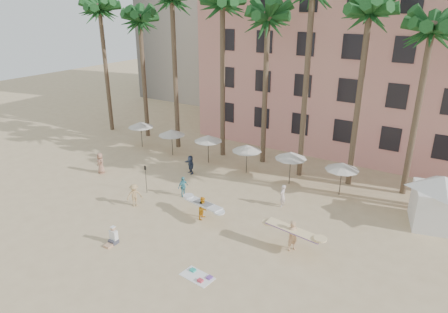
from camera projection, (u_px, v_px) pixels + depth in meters
ground at (158, 247)px, 23.78m from camera, size 120.00×120.00×0.00m
pink_hotel at (392, 65)px, 37.80m from camera, size 35.00×14.00×16.00m
palm_row at (283, 11)px, 30.60m from camera, size 44.40×5.40×16.30m
umbrella_row at (227, 143)px, 34.26m from camera, size 22.50×2.70×2.73m
cabana at (440, 197)px, 25.34m from camera, size 5.47×5.47×3.50m
beach_towel at (198, 276)px, 21.19m from camera, size 1.90×1.19×0.14m
carrier_yellow at (293, 234)px, 23.11m from camera, size 3.26×0.83×1.91m
carrier_white at (203, 207)px, 26.62m from camera, size 3.22×1.48×1.57m
beachgoers at (162, 178)px, 31.05m from camera, size 16.23×7.98×1.80m
paddle at (146, 176)px, 30.02m from camera, size 0.18×0.04×2.23m
seated_man at (113, 238)px, 23.98m from camera, size 0.49×0.86×1.12m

